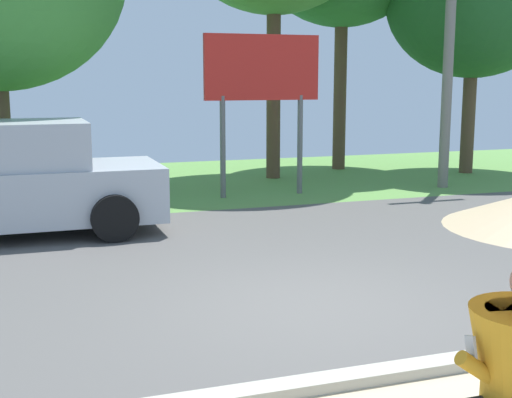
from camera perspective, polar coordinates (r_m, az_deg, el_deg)
The scene contains 4 objects.
ground_plane at distance 10.76m, azimuth -1.36°, elevation -4.23°, with size 40.00×22.00×0.20m.
pickup_truck at distance 12.10m, azimuth -20.11°, elevation 1.18°, with size 5.20×2.28×1.88m.
utility_pole at distance 17.06m, azimuth 15.65°, elevation 13.94°, with size 1.80×0.24×7.41m.
roadside_billboard at distance 15.24m, azimuth 0.51°, elevation 9.80°, with size 2.60×0.12×3.50m.
Camera 1 is at (-3.16, -7.00, 2.58)m, focal length 48.76 mm.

